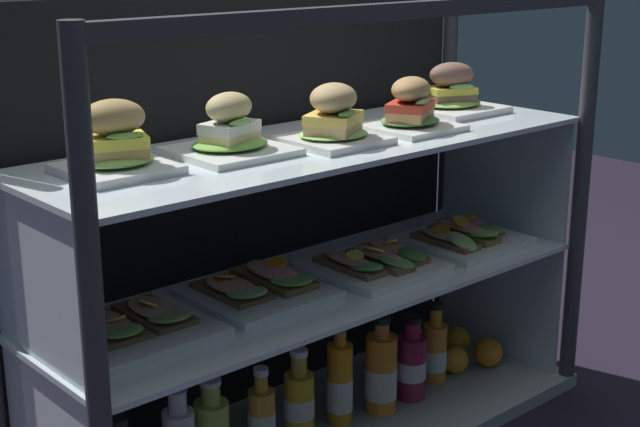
{
  "coord_description": "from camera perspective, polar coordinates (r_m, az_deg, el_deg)",
  "views": [
    {
      "loc": [
        -1.25,
        -1.4,
        1.07
      ],
      "look_at": [
        0.0,
        0.0,
        0.53
      ],
      "focal_mm": 52.79,
      "sensor_mm": 36.0,
      "label": 1
    }
  ],
  "objects": [
    {
      "name": "case_frame",
      "position": [
        2.03,
        -2.15,
        0.68
      ],
      "size": [
        1.32,
        0.46,
        0.97
      ],
      "color": "#333338",
      "rests_on": "ground"
    },
    {
      "name": "riser_lower_tier",
      "position": [
        2.07,
        0.0,
        -8.83
      ],
      "size": [
        1.24,
        0.38,
        0.33
      ],
      "color": "silver",
      "rests_on": "case_base_deck"
    },
    {
      "name": "shelf_lower_glass",
      "position": [
        2.0,
        0.0,
        -4.39
      ],
      "size": [
        1.26,
        0.4,
        0.01
      ],
      "primitive_type": "cube",
      "color": "silver",
      "rests_on": "riser_lower_tier"
    },
    {
      "name": "riser_upper_tier",
      "position": [
        1.95,
        0.0,
        -0.16
      ],
      "size": [
        1.24,
        0.38,
        0.3
      ],
      "color": "silver",
      "rests_on": "shelf_lower_glass"
    },
    {
      "name": "shelf_upper_glass",
      "position": [
        1.91,
        0.0,
        4.26
      ],
      "size": [
        1.26,
        0.4,
        0.01
      ],
      "primitive_type": "cube",
      "color": "silver",
      "rests_on": "riser_upper_tier"
    },
    {
      "name": "plated_roll_sandwich_near_left_corner",
      "position": [
        1.67,
        -12.31,
        3.99
      ],
      "size": [
        0.18,
        0.18,
        0.13
      ],
      "color": "white",
      "rests_on": "shelf_upper_glass"
    },
    {
      "name": "plated_roll_sandwich_right_of_center",
      "position": [
        1.79,
        -5.49,
        4.8
      ],
      "size": [
        0.21,
        0.21,
        0.12
      ],
      "color": "white",
      "rests_on": "shelf_upper_glass"
    },
    {
      "name": "plated_roll_sandwich_center",
      "position": [
        1.87,
        0.78,
        5.66
      ],
      "size": [
        0.18,
        0.18,
        0.12
      ],
      "color": "white",
      "rests_on": "shelf_upper_glass"
    },
    {
      "name": "plated_roll_sandwich_far_right",
      "position": [
        2.02,
        5.51,
        6.27
      ],
      "size": [
        0.18,
        0.18,
        0.11
      ],
      "color": "white",
      "rests_on": "shelf_upper_glass"
    },
    {
      "name": "plated_roll_sandwich_near_right_corner",
      "position": [
        2.25,
        7.95,
        7.04
      ],
      "size": [
        0.21,
        0.21,
        0.12
      ],
      "color": "white",
      "rests_on": "shelf_upper_glass"
    },
    {
      "name": "open_sandwich_tray_far_left",
      "position": [
        1.78,
        -11.07,
        -6.66
      ],
      "size": [
        0.26,
        0.25,
        0.06
      ],
      "color": "white",
      "rests_on": "shelf_lower_glass"
    },
    {
      "name": "open_sandwich_tray_far_right",
      "position": [
        1.93,
        -3.72,
        -4.47
      ],
      "size": [
        0.26,
        0.25,
        0.06
      ],
      "color": "white",
      "rests_on": "shelf_lower_glass"
    },
    {
      "name": "open_sandwich_tray_left_of_center",
      "position": [
        2.07,
        3.36,
        -2.97
      ],
      "size": [
        0.26,
        0.25,
        0.06
      ],
      "color": "white",
      "rests_on": "shelf_lower_glass"
    },
    {
      "name": "open_sandwich_tray_near_left_corner",
      "position": [
        2.27,
        8.66,
        -1.37
      ],
      "size": [
        0.26,
        0.25,
        0.07
      ],
      "color": "white",
      "rests_on": "shelf_lower_glass"
    },
    {
      "name": "juice_bottle_back_left",
      "position": [
        1.99,
        -3.55,
        -12.54
      ],
      "size": [
        0.06,
        0.06,
        0.21
      ],
      "color": "gold",
      "rests_on": "case_base_deck"
    },
    {
      "name": "juice_bottle_tucked_behind",
      "position": [
        2.04,
        -1.27,
        -11.51
      ],
      "size": [
        0.07,
        0.07,
        0.22
      ],
      "color": "gold",
      "rests_on": "case_base_deck"
    },
    {
      "name": "juice_bottle_front_second",
      "position": [
        2.13,
        1.21,
        -10.32
      ],
      "size": [
        0.06,
        0.06,
        0.23
      ],
      "color": "orange",
      "rests_on": "case_base_deck"
    },
    {
      "name": "juice_bottle_front_fourth",
      "position": [
        2.18,
        3.72,
        -9.69
      ],
      "size": [
        0.07,
        0.07,
        0.23
      ],
      "color": "orange",
      "rests_on": "case_base_deck"
    },
    {
      "name": "juice_bottle_near_post",
      "position": [
        2.25,
        5.56,
        -9.09
      ],
      "size": [
        0.07,
        0.07,
        0.2
      ],
      "color": "maroon",
      "rests_on": "case_base_deck"
    },
    {
      "name": "juice_bottle_front_middle",
      "position": [
        2.34,
        6.95,
        -8.31
      ],
      "size": [
        0.06,
        0.06,
        0.2
      ],
      "color": "orange",
      "rests_on": "case_base_deck"
    },
    {
      "name": "orange_fruit_beside_bottles",
      "position": [
        2.4,
        8.18,
        -8.77
      ],
      "size": [
        0.07,
        0.07,
        0.07
      ],
      "primitive_type": "sphere",
      "color": "orange",
      "rests_on": "case_base_deck"
    },
    {
      "name": "orange_fruit_near_left_post",
      "position": [
        2.45,
        10.15,
        -8.27
      ],
      "size": [
        0.07,
        0.07,
        0.07
      ],
      "primitive_type": "sphere",
      "color": "orange",
      "rests_on": "case_base_deck"
    },
    {
      "name": "orange_fruit_rolled_forward",
      "position": [
        2.51,
        8.27,
        -7.58
      ],
      "size": [
        0.07,
        0.07,
        0.07
      ],
      "primitive_type": "sphere",
      "color": "orange",
      "rests_on": "case_base_deck"
    }
  ]
}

